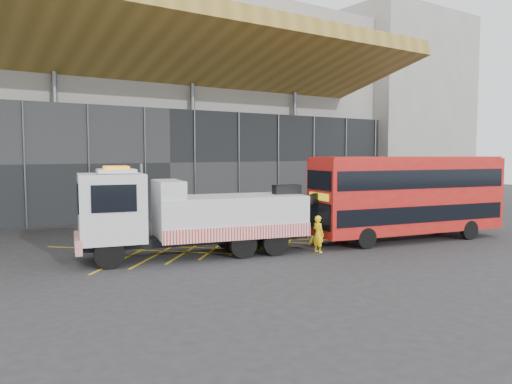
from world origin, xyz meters
TOP-DOWN VIEW (x-y plane):
  - ground_plane at (0.00, 0.00)m, footprint 120.00×120.00m
  - road_markings at (2.40, 0.00)m, footprint 21.56×7.16m
  - construction_building at (1.92, 18.40)m, footprint 55.00×23.97m
  - east_building at (32.00, 16.00)m, footprint 15.00×12.00m
  - recovery_truck at (-3.62, -2.64)m, footprint 12.15×5.26m
  - bus_towed at (8.18, -5.50)m, footprint 11.40×4.72m
  - bus_second at (22.44, 4.36)m, footprint 10.05×6.06m
  - worker at (1.96, -5.25)m, footprint 0.43×0.65m

SIDE VIEW (x-z plane):
  - ground_plane at x=0.00m, z-range 0.00..0.00m
  - road_markings at x=2.40m, z-range 0.00..0.01m
  - worker at x=1.96m, z-range 0.00..1.76m
  - recovery_truck at x=-3.62m, z-range -0.16..4.07m
  - bus_second at x=22.44m, z-range 0.22..4.28m
  - bus_towed at x=8.18m, z-range 0.25..4.78m
  - construction_building at x=1.92m, z-range -0.02..17.98m
  - east_building at x=32.00m, z-range 0.00..20.00m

